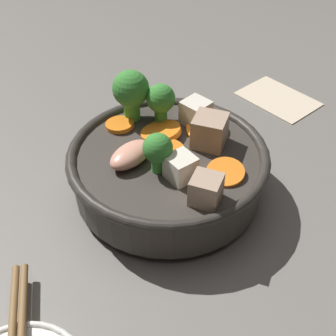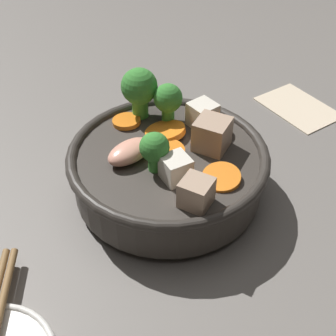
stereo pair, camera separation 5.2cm
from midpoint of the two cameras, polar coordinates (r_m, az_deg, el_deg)
ground_plane at (r=0.55m, az=2.73°, el=-3.20°), size 3.00×3.00×0.00m
stirfry_bowl at (r=0.52m, az=2.86°, el=0.37°), size 0.22×0.22×0.12m
napkin at (r=0.72m, az=17.63°, el=7.02°), size 0.12×0.09×0.00m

